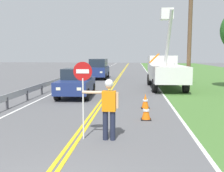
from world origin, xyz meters
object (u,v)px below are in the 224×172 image
Objects in this scene: stop_sign_paddle at (83,83)px; traffic_cone_lead at (146,111)px; oncoming_suv_second at (99,69)px; utility_pole_near at (190,28)px; oncoming_sedan_nearest at (76,83)px; flagger_worker at (109,105)px; utility_bucket_truck at (165,69)px; traffic_cone_mid at (145,101)px.

traffic_cone_lead is at bearing 51.43° from stop_sign_paddle.
oncoming_suv_second is 17.63m from traffic_cone_lead.
oncoming_sedan_nearest is at bearing -156.13° from utility_pole_near.
oncoming_suv_second is (-0.27, 11.79, 0.23)m from oncoming_sedan_nearest.
stop_sign_paddle is at bearing -75.75° from oncoming_sedan_nearest.
oncoming_suv_second is (-3.02, 19.62, 0.01)m from flagger_worker.
utility_bucket_truck reaches higher than oncoming_sedan_nearest.
utility_bucket_truck is at bearing 72.89° from stop_sign_paddle.
oncoming_suv_second is 11.89m from utility_pole_near.
flagger_worker is 4.94m from traffic_cone_mid.
stop_sign_paddle is at bearing -128.57° from traffic_cone_lead.
utility_pole_near reaches higher than traffic_cone_mid.
traffic_cone_lead is at bearing -111.18° from utility_pole_near.
utility_pole_near is (1.44, -1.49, 2.94)m from utility_bucket_truck.
oncoming_sedan_nearest is (-5.84, -4.71, -0.60)m from utility_bucket_truck.
traffic_cone_lead is 2.20m from traffic_cone_mid.
flagger_worker is 0.44× the size of oncoming_sedan_nearest.
stop_sign_paddle reaches higher than oncoming_suv_second.
traffic_cone_lead is 1.00× the size of traffic_cone_mid.
flagger_worker is 0.22× the size of utility_pole_near.
utility_bucket_truck is 8.10m from traffic_cone_mid.
utility_pole_near is 11.95× the size of traffic_cone_lead.
oncoming_sedan_nearest is (-1.98, 7.81, -0.88)m from stop_sign_paddle.
utility_pole_near is at bearing 23.87° from oncoming_sedan_nearest.
oncoming_sedan_nearest is 6.65m from traffic_cone_lead.
stop_sign_paddle is 13.10m from utility_bucket_truck.
flagger_worker is 0.40× the size of oncoming_suv_second.
utility_bucket_truck is 10.25m from traffic_cone_lead.
oncoming_sedan_nearest is at bearing -88.69° from oncoming_suv_second.
oncoming_sedan_nearest is at bearing 104.25° from stop_sign_paddle.
flagger_worker is 0.78× the size of stop_sign_paddle.
traffic_cone_lead is at bearing -76.07° from oncoming_suv_second.
utility_bucket_truck is at bearing 79.46° from traffic_cone_lead.
flagger_worker is 0.27× the size of utility_bucket_truck.
stop_sign_paddle is at bearing -115.65° from utility_pole_near.
stop_sign_paddle reaches higher than traffic_cone_lead.
traffic_cone_mid is (2.05, 4.69, -1.37)m from stop_sign_paddle.
oncoming_suv_second is (-2.25, 19.59, -0.65)m from stop_sign_paddle.
utility_pole_near is 8.18m from traffic_cone_mid.
oncoming_sedan_nearest reaches higher than traffic_cone_lead.
oncoming_suv_second is at bearing 131.38° from utility_pole_near.
utility_bucket_truck is at bearing 134.13° from utility_pole_near.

